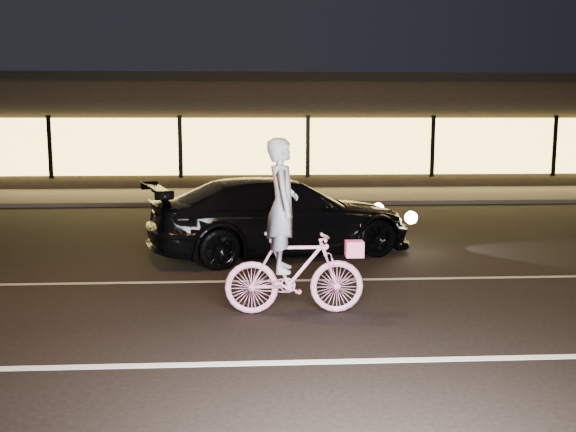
{
  "coord_description": "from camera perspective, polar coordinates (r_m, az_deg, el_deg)",
  "views": [
    {
      "loc": [
        -2.01,
        -7.99,
        2.57
      ],
      "look_at": [
        -1.52,
        0.6,
        1.26
      ],
      "focal_mm": 40.0,
      "sensor_mm": 36.0,
      "label": 1
    }
  ],
  "objects": [
    {
      "name": "ground",
      "position": [
        8.63,
        10.48,
        -8.84
      ],
      "size": [
        90.0,
        90.0,
        0.0
      ],
      "primitive_type": "plane",
      "color": "black",
      "rests_on": "ground"
    },
    {
      "name": "cyclist",
      "position": [
        8.44,
        0.28,
        -3.27
      ],
      "size": [
        1.85,
        0.64,
        2.33
      ],
      "rotation": [
        0.0,
        0.0,
        1.57
      ],
      "color": "#E42E97",
      "rests_on": "ground"
    },
    {
      "name": "lane_stripe_far",
      "position": [
        10.5,
        7.89,
        -5.58
      ],
      "size": [
        60.0,
        0.1,
        0.01
      ],
      "primitive_type": "cube",
      "color": "gray",
      "rests_on": "ground"
    },
    {
      "name": "lane_stripe_near",
      "position": [
        7.26,
        13.33,
        -12.3
      ],
      "size": [
        60.0,
        0.12,
        0.01
      ],
      "primitive_type": "cube",
      "color": "silver",
      "rests_on": "ground"
    },
    {
      "name": "sidewalk",
      "position": [
        21.23,
        2.18,
        1.83
      ],
      "size": [
        30.0,
        4.0,
        0.12
      ],
      "primitive_type": "cube",
      "color": "#383533",
      "rests_on": "ground"
    },
    {
      "name": "sedan",
      "position": [
        12.22,
        -0.56,
        -0.0
      ],
      "size": [
        5.44,
        3.43,
        1.47
      ],
      "rotation": [
        0.0,
        0.0,
        1.86
      ],
      "color": "black",
      "rests_on": "ground"
    },
    {
      "name": "storefront",
      "position": [
        27.03,
        1.0,
        7.73
      ],
      "size": [
        25.4,
        8.42,
        4.2
      ],
      "color": "black",
      "rests_on": "ground"
    }
  ]
}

